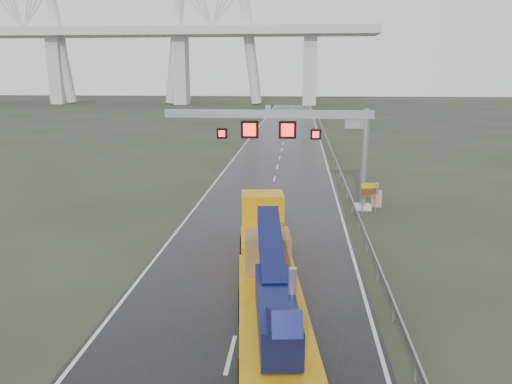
# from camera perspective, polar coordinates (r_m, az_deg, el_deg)

# --- Properties ---
(ground) EXTENTS (400.00, 400.00, 0.00)m
(ground) POSITION_cam_1_polar(r_m,az_deg,el_deg) (20.11, -2.12, -15.15)
(ground) COLOR #292D1F
(ground) RESTS_ON ground
(road) EXTENTS (11.00, 200.00, 0.02)m
(road) POSITION_cam_1_polar(r_m,az_deg,el_deg) (58.36, 2.72, 3.94)
(road) COLOR black
(road) RESTS_ON ground
(guardrail) EXTENTS (0.20, 140.00, 1.40)m
(guardrail) POSITION_cam_1_polar(r_m,az_deg,el_deg) (48.50, 9.47, 2.65)
(guardrail) COLOR gray
(guardrail) RESTS_ON ground
(sign_gantry) EXTENTS (14.90, 1.20, 7.42)m
(sign_gantry) POSITION_cam_1_polar(r_m,az_deg,el_deg) (35.74, 4.76, 6.95)
(sign_gantry) COLOR silver
(sign_gantry) RESTS_ON ground
(heavy_haul_truck) EXTENTS (4.45, 17.30, 4.03)m
(heavy_haul_truck) POSITION_cam_1_polar(r_m,az_deg,el_deg) (21.51, 1.47, -8.57)
(heavy_haul_truck) COLOR gold
(heavy_haul_truck) RESTS_ON ground
(exit_sign_pair) EXTENTS (1.22, 0.50, 2.20)m
(exit_sign_pair) POSITION_cam_1_polar(r_m,az_deg,el_deg) (35.80, 12.87, 0.05)
(exit_sign_pair) COLOR #93969B
(exit_sign_pair) RESTS_ON ground
(striped_barrier) EXTENTS (0.74, 0.43, 1.23)m
(striped_barrier) POSITION_cam_1_polar(r_m,az_deg,el_deg) (37.75, 13.60, -0.75)
(striped_barrier) COLOR red
(striped_barrier) RESTS_ON ground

